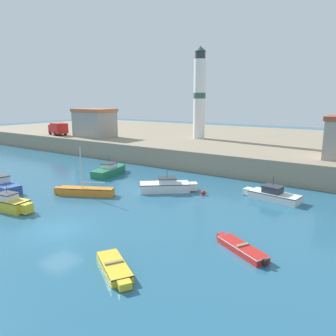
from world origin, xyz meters
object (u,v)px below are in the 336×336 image
(dinghy_red_0, at_px, (241,248))
(motorboat_white_6, at_px, (167,186))
(motorboat_yellow_7, at_px, (8,203))
(motorboat_green_4, at_px, (109,170))
(motorboat_blue_5, at_px, (1,185))
(sailboat_orange_3, at_px, (85,191))
(motorboat_white_1, at_px, (273,195))
(truck_on_quay, at_px, (58,128))
(dinghy_yellow_2, at_px, (115,267))
(mooring_buoy, at_px, (203,193))
(harbor_shed_mid_row, at_px, (95,123))
(lighthouse, at_px, (199,95))

(dinghy_red_0, xyz_separation_m, motorboat_white_6, (-11.40, 8.37, 0.30))
(motorboat_yellow_7, bearing_deg, motorboat_white_6, 57.25)
(motorboat_green_4, relative_size, motorboat_blue_5, 0.97)
(motorboat_yellow_7, bearing_deg, sailboat_orange_3, 72.28)
(dinghy_red_0, height_order, motorboat_white_1, motorboat_white_1)
(motorboat_green_4, xyz_separation_m, motorboat_white_6, (9.93, -1.92, -0.03))
(motorboat_green_4, bearing_deg, truck_on_quay, 156.32)
(motorboat_green_4, distance_m, motorboat_blue_5, 12.04)
(dinghy_yellow_2, relative_size, mooring_buoy, 8.35)
(sailboat_orange_3, relative_size, motorboat_white_6, 1.05)
(motorboat_green_4, height_order, mooring_buoy, motorboat_green_4)
(sailboat_orange_3, distance_m, motorboat_green_4, 8.61)
(dinghy_red_0, bearing_deg, harbor_shed_mid_row, 148.61)
(motorboat_blue_5, height_order, truck_on_quay, truck_on_quay)
(dinghy_yellow_2, relative_size, truck_on_quay, 0.82)
(lighthouse, height_order, harbor_shed_mid_row, lighthouse)
(sailboat_orange_3, height_order, motorboat_blue_5, sailboat_orange_3)
(sailboat_orange_3, relative_size, harbor_shed_mid_row, 0.84)
(motorboat_blue_5, relative_size, motorboat_yellow_7, 1.20)
(motorboat_yellow_7, distance_m, lighthouse, 35.47)
(motorboat_blue_5, height_order, mooring_buoy, motorboat_blue_5)
(sailboat_orange_3, xyz_separation_m, motorboat_blue_5, (-8.27, -3.82, 0.18))
(motorboat_green_4, xyz_separation_m, motorboat_blue_5, (-4.08, -11.33, 0.02))
(dinghy_yellow_2, bearing_deg, motorboat_white_1, 80.07)
(motorboat_white_6, relative_size, motorboat_yellow_7, 1.09)
(motorboat_green_4, height_order, truck_on_quay, truck_on_quay)
(motorboat_blue_5, bearing_deg, motorboat_yellow_7, -24.35)
(dinghy_red_0, xyz_separation_m, motorboat_green_4, (-21.33, 10.29, 0.33))
(motorboat_green_4, relative_size, lighthouse, 0.39)
(dinghy_yellow_2, bearing_deg, motorboat_blue_5, 166.20)
(motorboat_white_6, relative_size, lighthouse, 0.37)
(motorboat_white_6, height_order, mooring_buoy, motorboat_white_6)
(dinghy_red_0, distance_m, mooring_buoy, 12.13)
(motorboat_yellow_7, distance_m, harbor_shed_mid_row, 31.21)
(lighthouse, xyz_separation_m, harbor_shed_mid_row, (-16.00, -8.37, -4.76))
(truck_on_quay, bearing_deg, motorboat_blue_5, -49.09)
(motorboat_green_4, bearing_deg, mooring_buoy, -4.01)
(lighthouse, bearing_deg, motorboat_green_4, -93.41)
(sailboat_orange_3, xyz_separation_m, motorboat_green_4, (-4.19, 7.52, 0.16))
(motorboat_white_1, height_order, motorboat_green_4, motorboat_green_4)
(mooring_buoy, bearing_deg, harbor_shed_mid_row, 155.90)
(sailboat_orange_3, bearing_deg, motorboat_blue_5, -155.23)
(motorboat_white_1, xyz_separation_m, lighthouse, (-18.45, 18.85, 9.31))
(dinghy_red_0, height_order, mooring_buoy, dinghy_red_0)
(harbor_shed_mid_row, bearing_deg, sailboat_orange_3, -45.41)
(motorboat_green_4, height_order, motorboat_yellow_7, motorboat_green_4)
(dinghy_yellow_2, relative_size, motorboat_yellow_7, 0.77)
(motorboat_white_1, distance_m, mooring_buoy, 6.45)
(dinghy_red_0, relative_size, lighthouse, 0.27)
(mooring_buoy, bearing_deg, motorboat_green_4, 175.99)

